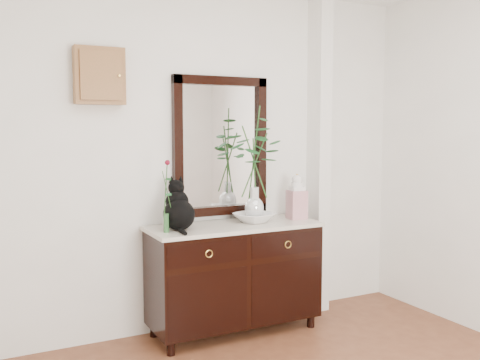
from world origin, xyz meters
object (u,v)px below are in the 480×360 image
ginger_jar (297,196)px  sideboard (234,272)px  lotus_bowl (254,218)px  cat (179,204)px

ginger_jar → sideboard: bearing=-179.9°
lotus_bowl → ginger_jar: size_ratio=0.81×
sideboard → ginger_jar: ginger_jar is taller
sideboard → lotus_bowl: 0.45m
lotus_bowl → ginger_jar: ginger_jar is taller
sideboard → cat: bearing=-179.4°
sideboard → cat: (-0.45, -0.00, 0.56)m
cat → lotus_bowl: (0.63, 0.01, -0.15)m
sideboard → cat: cat is taller
sideboard → ginger_jar: bearing=0.1°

